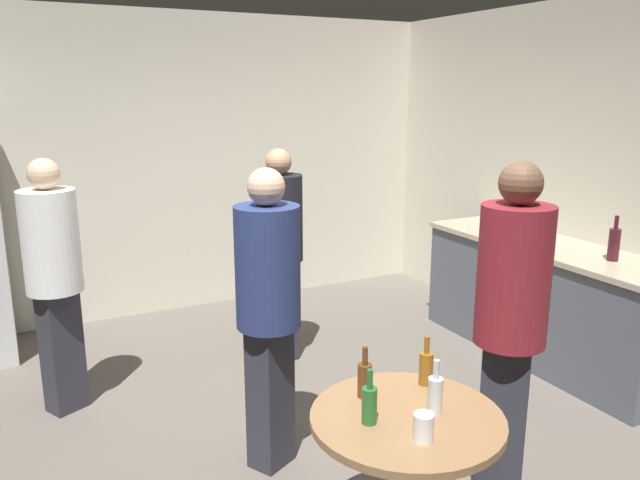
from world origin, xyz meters
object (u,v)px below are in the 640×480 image
Objects in this scene: beer_bottle_green at (369,404)px; person_in_navy_shirt at (268,299)px; plastic_cup_white at (424,427)px; person_in_maroon_shirt at (511,311)px; beer_bottle_amber at (426,367)px; beer_bottle_clear at (435,393)px; wine_bottle_on_counter at (614,244)px; foreground_table at (406,438)px; beer_bottle_brown at (365,379)px; person_in_black_shirt at (280,241)px; kettle at (499,223)px; person_in_white_shirt at (53,268)px.

beer_bottle_green is 0.14× the size of person_in_navy_shirt.
person_in_maroon_shirt is at bearing 25.61° from plastic_cup_white.
beer_bottle_amber is 1.00× the size of beer_bottle_clear.
wine_bottle_on_counter is 0.39× the size of foreground_table.
beer_bottle_brown is 0.13× the size of person_in_maroon_shirt.
foreground_table is 3.48× the size of beer_bottle_amber.
wine_bottle_on_counter reaches higher than plastic_cup_white.
beer_bottle_clear is (0.12, -0.03, 0.19)m from foreground_table.
beer_bottle_brown is 1.00× the size of beer_bottle_clear.
person_in_black_shirt is at bearing 79.90° from foreground_table.
wine_bottle_on_counter is 2.82× the size of plastic_cup_white.
person_in_white_shirt is (-3.33, 0.30, -0.02)m from kettle.
beer_bottle_clear is at bearing 3.31° from person_in_white_shirt.
beer_bottle_brown is at bearing -18.41° from person_in_navy_shirt.
person_in_maroon_shirt is (0.48, -0.01, 0.19)m from beer_bottle_amber.
person_in_white_shirt is at bearing 115.20° from plastic_cup_white.
plastic_cup_white is 0.06× the size of person_in_maroon_shirt.
person_in_black_shirt is 0.98× the size of person_in_navy_shirt.
person_in_maroon_shirt is 1.04× the size of person_in_navy_shirt.
kettle is 0.15× the size of person_in_black_shirt.
foreground_table is 0.25m from plastic_cup_white.
beer_bottle_brown reaches higher than plastic_cup_white.
person_in_maroon_shirt is (0.88, 0.16, 0.19)m from beer_bottle_green.
plastic_cup_white is at bearing -137.56° from beer_bottle_clear.
person_in_black_shirt is (0.28, 2.24, 0.13)m from beer_bottle_clear.
person_in_navy_shirt is at bearing 99.37° from beer_bottle_brown.
beer_bottle_brown is at bearing 63.95° from beer_bottle_green.
beer_bottle_brown is 1.00× the size of beer_bottle_green.
beer_bottle_clear is (-0.12, -0.22, 0.00)m from beer_bottle_amber.
wine_bottle_on_counter is 0.18× the size of person_in_maroon_shirt.
person_in_maroon_shirt reaches higher than person_in_navy_shirt.
person_in_white_shirt reaches higher than beer_bottle_amber.
wine_bottle_on_counter is 3.65m from person_in_white_shirt.
beer_bottle_clear is 2.09× the size of plastic_cup_white.
beer_bottle_clear reaches higher than foreground_table.
beer_bottle_amber is at bearing 0.85° from person_in_navy_shirt.
beer_bottle_clear is 2.53m from person_in_white_shirt.
wine_bottle_on_counter is at bearing 36.88° from person_in_black_shirt.
beer_bottle_clear reaches higher than plastic_cup_white.
person_in_maroon_shirt is at bearing 14.52° from foreground_table.
person_in_black_shirt is at bearing 82.95° from beer_bottle_clear.
person_in_white_shirt is at bearing 174.81° from kettle.
wine_bottle_on_counter reaches higher than beer_bottle_green.
person_in_white_shirt is 1.55m from person_in_black_shirt.
person_in_maroon_shirt is (-1.54, -0.65, -0.01)m from wine_bottle_on_counter.
wine_bottle_on_counter is 2.13m from beer_bottle_amber.
person_in_navy_shirt is at bearing 118.63° from beer_bottle_amber.
kettle is at bearing 37.99° from beer_bottle_green.
plastic_cup_white is at bearing -137.60° from kettle.
person_in_navy_shirt is at bearing -82.64° from person_in_maroon_shirt.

